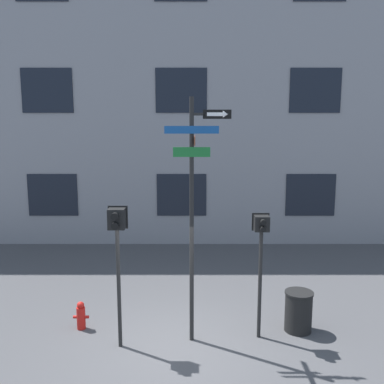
{
  "coord_description": "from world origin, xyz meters",
  "views": [
    {
      "loc": [
        0.39,
        -8.18,
        4.65
      ],
      "look_at": [
        0.38,
        0.33,
        3.21
      ],
      "focal_mm": 40.0,
      "sensor_mm": 36.0,
      "label": 1
    }
  ],
  "objects_px": {
    "street_sign_pole": "(195,201)",
    "trash_bin": "(299,311)",
    "fire_hydrant": "(81,316)",
    "pedestrian_signal_right": "(261,244)",
    "pedestrian_signal_left": "(118,238)"
  },
  "relations": [
    {
      "from": "street_sign_pole",
      "to": "fire_hydrant",
      "type": "height_order",
      "value": "street_sign_pole"
    },
    {
      "from": "pedestrian_signal_left",
      "to": "trash_bin",
      "type": "distance_m",
      "value": 4.34
    },
    {
      "from": "street_sign_pole",
      "to": "pedestrian_signal_right",
      "type": "bearing_deg",
      "value": 5.09
    },
    {
      "from": "pedestrian_signal_left",
      "to": "pedestrian_signal_right",
      "type": "height_order",
      "value": "pedestrian_signal_left"
    },
    {
      "from": "trash_bin",
      "to": "fire_hydrant",
      "type": "bearing_deg",
      "value": 178.97
    },
    {
      "from": "pedestrian_signal_right",
      "to": "trash_bin",
      "type": "xyz_separation_m",
      "value": [
        0.92,
        0.29,
        -1.64
      ]
    },
    {
      "from": "pedestrian_signal_left",
      "to": "pedestrian_signal_right",
      "type": "bearing_deg",
      "value": 7.52
    },
    {
      "from": "street_sign_pole",
      "to": "fire_hydrant",
      "type": "relative_size",
      "value": 7.96
    },
    {
      "from": "street_sign_pole",
      "to": "pedestrian_signal_right",
      "type": "relative_size",
      "value": 1.87
    },
    {
      "from": "street_sign_pole",
      "to": "trash_bin",
      "type": "xyz_separation_m",
      "value": [
        2.32,
        0.41,
        -2.57
      ]
    },
    {
      "from": "pedestrian_signal_left",
      "to": "fire_hydrant",
      "type": "height_order",
      "value": "pedestrian_signal_left"
    },
    {
      "from": "street_sign_pole",
      "to": "trash_bin",
      "type": "distance_m",
      "value": 3.49
    },
    {
      "from": "trash_bin",
      "to": "pedestrian_signal_right",
      "type": "bearing_deg",
      "value": -162.69
    },
    {
      "from": "fire_hydrant",
      "to": "pedestrian_signal_right",
      "type": "bearing_deg",
      "value": -5.43
    },
    {
      "from": "street_sign_pole",
      "to": "fire_hydrant",
      "type": "distance_m",
      "value": 3.76
    }
  ]
}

